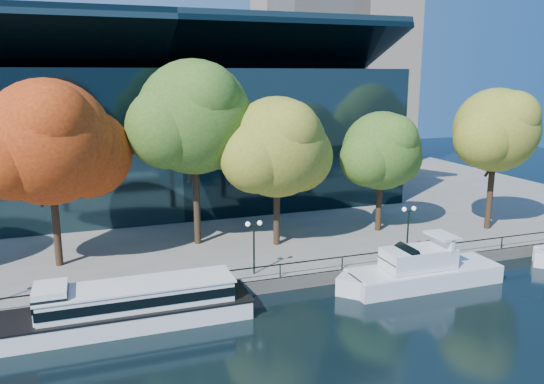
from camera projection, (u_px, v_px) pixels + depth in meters
name	position (u px, v px, depth m)	size (l,w,h in m)	color
ground	(297.00, 308.00, 35.76)	(160.00, 160.00, 0.00)	black
promenade	(193.00, 191.00, 69.20)	(90.00, 67.08, 1.00)	slate
railing	(280.00, 265.00, 38.34)	(88.20, 0.08, 0.99)	black
convention_building	(165.00, 135.00, 61.95)	(50.00, 24.57, 21.43)	black
tour_boat	(124.00, 305.00, 33.00)	(16.67, 3.72, 3.16)	white
cruiser_near	(418.00, 271.00, 39.28)	(13.06, 3.36, 3.78)	silver
tree_1	(52.00, 145.00, 38.94)	(11.66, 9.56, 14.21)	black
tree_2	(197.00, 120.00, 43.94)	(11.89, 9.75, 15.70)	black
tree_3	(279.00, 149.00, 44.21)	(10.54, 8.64, 12.69)	black
tree_4	(383.00, 152.00, 48.60)	(9.00, 7.38, 11.17)	black
tree_5	(497.00, 132.00, 48.79)	(9.63, 7.90, 13.25)	black
lamp_1	(254.00, 235.00, 38.54)	(1.26, 0.36, 4.03)	black
lamp_2	(408.00, 219.00, 42.73)	(1.26, 0.36, 4.03)	black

